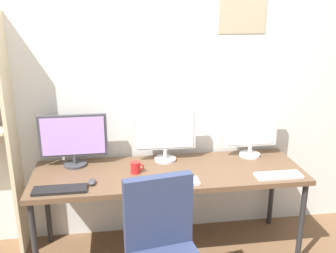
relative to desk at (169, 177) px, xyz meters
The scene contains 10 objects.
wall_back 0.74m from the desk, 89.90° to the left, with size 4.52×0.11×2.60m.
desk is the anchor object (origin of this frame).
monitor_left 0.82m from the desk, 163.96° to the left, with size 0.53×0.18×0.43m.
monitor_center 0.36m from the desk, 90.00° to the left, with size 0.51×0.18×0.44m.
monitor_right 0.82m from the desk, 16.04° to the left, with size 0.45×0.18×0.46m.
keyboard_left 0.84m from the desk, 164.12° to the right, with size 0.38×0.13×0.02m, color black.
keyboard_center 0.24m from the desk, 90.00° to the right, with size 0.38×0.13×0.02m, color silver.
keyboard_right 0.84m from the desk, 15.88° to the right, with size 0.35×0.13×0.02m, color silver.
computer_mouse 0.61m from the desk, 165.77° to the right, with size 0.06×0.10×0.03m, color #38383D.
coffee_mug 0.28m from the desk, behind, with size 0.11×0.08×0.09m.
Camera 1 is at (-0.41, -2.14, 1.99)m, focal length 40.92 mm.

